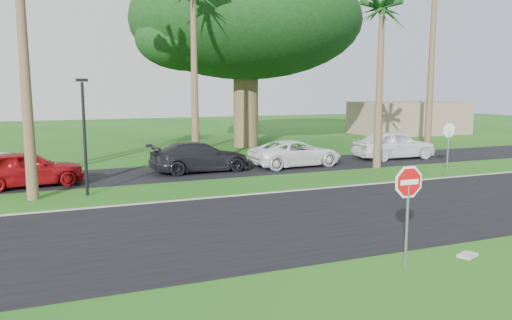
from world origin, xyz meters
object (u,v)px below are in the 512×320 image
object	(u,v)px
stop_sign_far	(449,136)
car_red	(27,169)
car_minivan	(296,154)
car_pickup	(394,145)
stop_sign_near	(408,196)
car_dark	(200,157)
car_silver	(9,170)

from	to	relation	value
stop_sign_far	car_red	distance (m)	20.56
car_minivan	car_red	bearing A→B (deg)	89.41
car_red	car_minivan	distance (m)	13.43
stop_sign_far	car_pickup	distance (m)	4.54
stop_sign_near	car_dark	size ratio (longest dim) A/B	0.50
stop_sign_far	car_dark	bearing A→B (deg)	-19.22
car_red	car_pickup	xyz separation A→B (m)	(20.25, 1.19, 0.07)
car_silver	car_dark	world-z (taller)	car_dark
car_silver	car_minivan	bearing A→B (deg)	-87.27
car_red	car_minivan	world-z (taller)	car_red
car_dark	car_pickup	xyz separation A→B (m)	(12.20, 0.19, 0.11)
stop_sign_far	car_silver	xyz separation A→B (m)	(-21.06, 4.14, -1.10)
car_silver	car_pickup	world-z (taller)	car_pickup
stop_sign_far	car_red	size ratio (longest dim) A/B	0.56
stop_sign_near	stop_sign_far	xyz separation A→B (m)	(11.50, 11.00, 0.00)
car_dark	car_pickup	world-z (taller)	car_pickup
car_silver	car_pickup	distance (m)	21.04
car_red	stop_sign_near	bearing A→B (deg)	-156.38
car_minivan	stop_sign_far	bearing A→B (deg)	-124.19
car_dark	car_minivan	distance (m)	5.36
car_silver	car_red	size ratio (longest dim) A/B	0.88
stop_sign_near	car_pickup	xyz separation A→B (m)	(11.47, 15.45, -0.91)
stop_sign_near	car_red	bearing A→B (deg)	121.61
car_red	car_dark	world-z (taller)	car_red
stop_sign_near	stop_sign_far	bearing A→B (deg)	43.73
stop_sign_near	car_silver	size ratio (longest dim) A/B	0.64
car_pickup	car_red	bearing A→B (deg)	94.69
car_red	car_minivan	size ratio (longest dim) A/B	0.92
car_red	car_minivan	bearing A→B (deg)	-94.73
car_pickup	stop_sign_near	bearing A→B (deg)	144.74
stop_sign_near	car_minivan	distance (m)	15.76
car_red	car_dark	bearing A→B (deg)	-90.91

